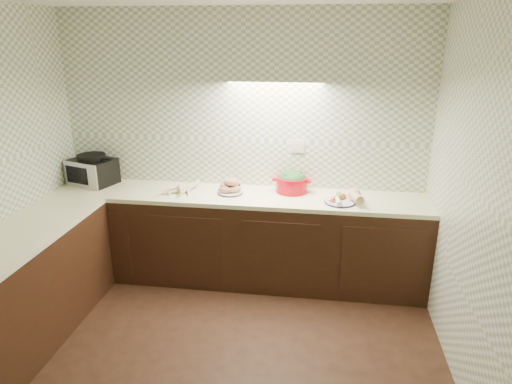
# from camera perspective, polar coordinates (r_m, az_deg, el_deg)

# --- Properties ---
(room) EXTENTS (3.60, 3.60, 2.60)m
(room) POSITION_cam_1_polar(r_m,az_deg,el_deg) (2.76, -8.29, 3.71)
(room) COLOR black
(room) RESTS_ON ground
(counter) EXTENTS (3.60, 3.60, 0.90)m
(counter) POSITION_cam_1_polar(r_m,az_deg,el_deg) (4.02, -14.21, -9.73)
(counter) COLOR black
(counter) RESTS_ON ground
(toaster_oven) EXTENTS (0.51, 0.45, 0.31)m
(toaster_oven) POSITION_cam_1_polar(r_m,az_deg,el_deg) (4.93, -19.77, 2.59)
(toaster_oven) COLOR black
(toaster_oven) RESTS_ON counter
(parsnip_pile) EXTENTS (0.36, 0.36, 0.07)m
(parsnip_pile) POSITION_cam_1_polar(r_m,az_deg,el_deg) (4.46, -9.54, 0.25)
(parsnip_pile) COLOR beige
(parsnip_pile) RESTS_ON counter
(sweet_potato_plate) EXTENTS (0.25, 0.25, 0.15)m
(sweet_potato_plate) POSITION_cam_1_polar(r_m,az_deg,el_deg) (4.39, -3.28, 0.57)
(sweet_potato_plate) COLOR #13173B
(sweet_potato_plate) RESTS_ON counter
(onion_bowl) EXTENTS (0.14, 0.14, 0.10)m
(onion_bowl) POSITION_cam_1_polar(r_m,az_deg,el_deg) (4.50, -2.84, 0.78)
(onion_bowl) COLOR black
(onion_bowl) RESTS_ON counter
(dutch_oven) EXTENTS (0.38, 0.33, 0.21)m
(dutch_oven) POSITION_cam_1_polar(r_m,az_deg,el_deg) (4.42, 4.49, 1.30)
(dutch_oven) COLOR #C00414
(dutch_oven) RESTS_ON counter
(veg_plate) EXTENTS (0.35, 0.33, 0.13)m
(veg_plate) POSITION_cam_1_polar(r_m,az_deg,el_deg) (4.23, 11.28, -0.67)
(veg_plate) COLOR #13173B
(veg_plate) RESTS_ON counter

